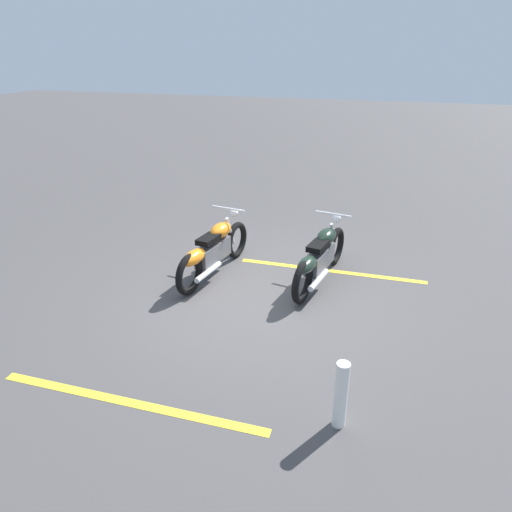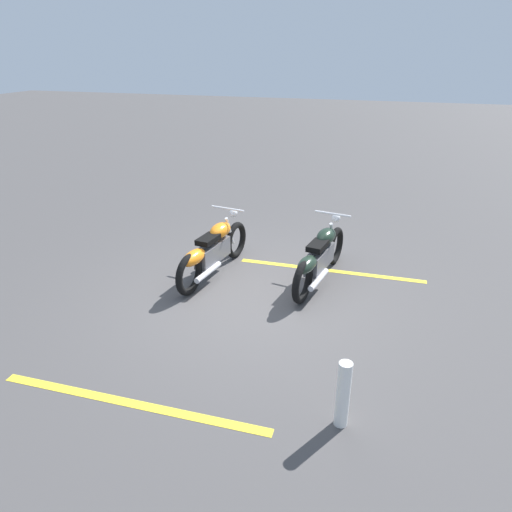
# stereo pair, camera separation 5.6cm
# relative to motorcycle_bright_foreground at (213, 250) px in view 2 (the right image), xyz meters

# --- Properties ---
(ground_plane) EXTENTS (60.00, 60.00, 0.00)m
(ground_plane) POSITION_rel_motorcycle_bright_foreground_xyz_m (0.50, 0.88, -0.46)
(ground_plane) COLOR #474444
(motorcycle_bright_foreground) EXTENTS (2.22, 0.63, 1.04)m
(motorcycle_bright_foreground) POSITION_rel_motorcycle_bright_foreground_xyz_m (0.00, 0.00, 0.00)
(motorcycle_bright_foreground) COLOR black
(motorcycle_bright_foreground) RESTS_ON ground
(motorcycle_dark_foreground) EXTENTS (2.22, 0.67, 1.04)m
(motorcycle_dark_foreground) POSITION_rel_motorcycle_bright_foreground_xyz_m (-0.26, 1.75, 0.00)
(motorcycle_dark_foreground) COLOR black
(motorcycle_dark_foreground) RESTS_ON ground
(bollard_post) EXTENTS (0.14, 0.14, 0.76)m
(bollard_post) POSITION_rel_motorcycle_bright_foreground_xyz_m (2.82, 2.52, -0.08)
(bollard_post) COLOR white
(bollard_post) RESTS_ON ground
(parking_stripe_near) EXTENTS (0.18, 3.20, 0.01)m
(parking_stripe_near) POSITION_rel_motorcycle_bright_foreground_xyz_m (-0.75, 1.87, -0.46)
(parking_stripe_near) COLOR yellow
(parking_stripe_near) RESTS_ON ground
(parking_stripe_mid) EXTENTS (0.18, 3.20, 0.01)m
(parking_stripe_mid) POSITION_rel_motorcycle_bright_foreground_xyz_m (3.18, 0.29, -0.46)
(parking_stripe_mid) COLOR yellow
(parking_stripe_mid) RESTS_ON ground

